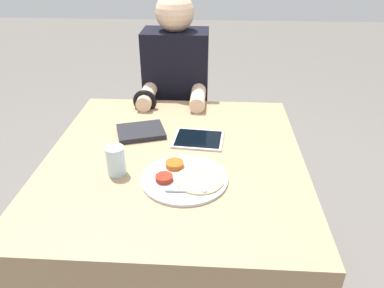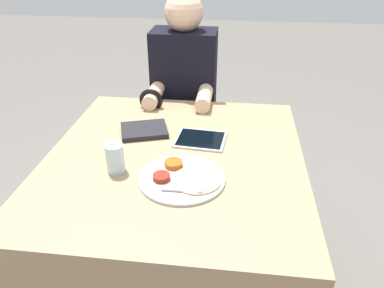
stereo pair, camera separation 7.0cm
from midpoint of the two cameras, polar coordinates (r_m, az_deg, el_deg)
name	(u,v)px [view 2 (the right image)]	position (r m, az deg, el deg)	size (l,w,h in m)	color
ground_plane	(178,287)	(1.85, -0.94, -21.02)	(12.00, 12.00, 0.00)	#605B56
dining_table	(177,229)	(1.59, -1.05, -12.82)	(0.93, 1.03, 0.71)	#9E7F5B
thali_tray	(182,178)	(1.24, 0.17, -5.21)	(0.29, 0.29, 0.03)	#B7BABF
red_notebook	(144,130)	(1.53, -6.00, 2.04)	(0.22, 0.20, 0.02)	silver
tablet_device	(200,139)	(1.47, 2.67, 0.68)	(0.21, 0.18, 0.01)	#B7B7BC
person_diner	(185,115)	(2.03, -0.15, 4.50)	(0.34, 0.41, 1.19)	black
drinking_glass	(115,158)	(1.28, -10.11, -2.16)	(0.06, 0.06, 0.10)	silver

